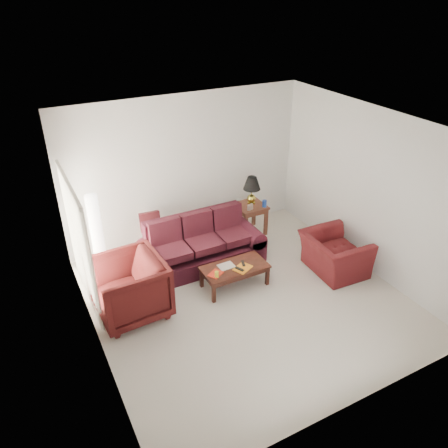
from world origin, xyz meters
name	(u,v)px	position (x,y,z in m)	size (l,w,h in m)	color
floor	(247,298)	(0.00, 0.00, 0.00)	(5.00, 5.00, 0.00)	beige
blinds	(79,244)	(-2.42, 1.30, 1.08)	(0.10, 2.00, 2.16)	silver
sofa	(202,243)	(-0.24, 1.29, 0.47)	(2.32, 1.00, 0.95)	black
throw_pillow	(150,222)	(-0.96, 2.11, 0.72)	(0.39, 0.11, 0.39)	black
end_table	(250,219)	(1.20, 1.94, 0.33)	(0.60, 0.60, 0.66)	brown
table_lamp	(252,190)	(1.25, 1.99, 0.96)	(0.36, 0.36, 0.61)	gold
clock	(250,207)	(1.08, 1.75, 0.72)	(0.13, 0.05, 0.13)	silver
blue_canister	(264,204)	(1.42, 1.74, 0.73)	(0.09, 0.09, 0.15)	#173A99
picture_frame	(239,199)	(1.04, 2.15, 0.74)	(0.13, 0.02, 0.16)	silver
floor_lamp	(97,234)	(-2.00, 2.01, 0.79)	(0.26, 0.26, 1.58)	white
armchair_left	(129,288)	(-1.87, 0.55, 0.51)	(1.08, 1.12, 1.02)	#3B0E0D
armchair_right	(334,254)	(1.85, -0.03, 0.36)	(1.12, 0.98, 0.73)	#4A1113
coffee_table	(235,276)	(-0.01, 0.42, 0.20)	(1.17, 0.58, 0.41)	black
magazine_red	(216,274)	(-0.41, 0.37, 0.42)	(0.25, 0.19, 0.01)	red
magazine_white	(226,266)	(-0.14, 0.49, 0.42)	(0.28, 0.21, 0.02)	beige
magazine_orange	(243,268)	(0.08, 0.30, 0.42)	(0.31, 0.23, 0.02)	orange
remote_a	(239,269)	(0.01, 0.28, 0.44)	(0.05, 0.17, 0.02)	black
remote_b	(243,263)	(0.15, 0.40, 0.44)	(0.05, 0.17, 0.02)	black
yellow_glass	(217,274)	(-0.44, 0.28, 0.47)	(0.07, 0.07, 0.12)	#CAD72F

